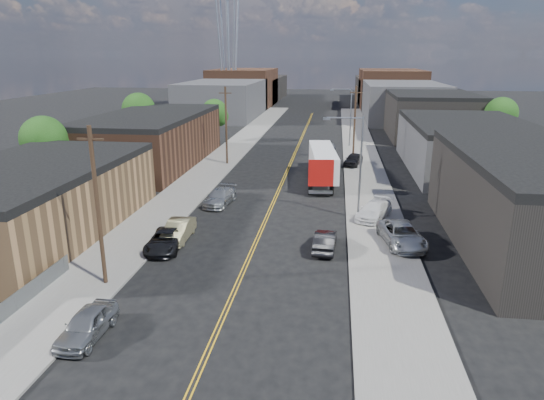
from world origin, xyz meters
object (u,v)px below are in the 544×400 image
(semi_truck, at_px, (323,161))
(car_left_c, at_px, (165,241))
(car_right_lot_c, at_px, (353,159))
(car_ahead_truck, at_px, (324,166))
(car_left_b, at_px, (178,230))
(car_right_lot_a, at_px, (402,235))
(car_right_lot_b, at_px, (374,210))
(car_right_oncoming, at_px, (325,241))
(car_left_a, at_px, (87,324))
(car_left_d, at_px, (220,197))

(semi_truck, xyz_separation_m, car_left_c, (-10.90, -22.54, -1.50))
(car_right_lot_c, relative_size, car_ahead_truck, 0.93)
(car_left_b, height_order, car_right_lot_a, car_right_lot_a)
(car_right_lot_b, bearing_deg, car_right_oncoming, -94.56)
(car_left_a, relative_size, car_left_c, 0.87)
(car_right_oncoming, relative_size, car_right_lot_a, 0.76)
(car_right_lot_c, bearing_deg, car_ahead_truck, -123.13)
(car_right_oncoming, bearing_deg, car_right_lot_c, -92.53)
(car_right_lot_a, distance_m, car_right_lot_c, 27.39)
(car_ahead_truck, bearing_deg, car_right_oncoming, -94.41)
(car_left_c, xyz_separation_m, car_right_lot_a, (17.40, 2.85, 0.25))
(car_left_a, distance_m, car_right_oncoming, 17.60)
(semi_truck, relative_size, car_left_c, 2.99)
(car_left_a, relative_size, car_left_d, 0.84)
(car_left_a, distance_m, car_right_lot_a, 22.70)
(car_right_lot_b, distance_m, car_ahead_truck, 18.66)
(semi_truck, relative_size, car_left_b, 3.14)
(car_left_d, distance_m, car_right_lot_c, 22.78)
(car_right_oncoming, distance_m, car_ahead_truck, 25.48)
(car_left_b, bearing_deg, car_left_d, 82.50)
(semi_truck, height_order, car_right_lot_b, semi_truck)
(car_right_lot_a, bearing_deg, car_right_lot_b, 94.88)
(semi_truck, height_order, car_ahead_truck, semi_truck)
(car_left_a, bearing_deg, car_left_d, 87.87)
(car_right_lot_b, xyz_separation_m, car_right_lot_c, (-1.17, 21.24, 0.02))
(car_left_b, xyz_separation_m, car_left_c, (-0.35, -2.00, -0.09))
(car_left_d, distance_m, car_right_lot_a, 18.20)
(car_right_lot_c, distance_m, car_ahead_truck, 4.92)
(semi_truck, height_order, car_right_lot_a, semi_truck)
(car_right_lot_a, bearing_deg, car_left_b, 172.51)
(car_right_oncoming, height_order, car_right_lot_b, car_right_lot_b)
(car_left_a, height_order, car_right_oncoming, car_left_a)
(car_left_a, distance_m, car_right_lot_c, 44.32)
(car_right_lot_c, bearing_deg, car_left_b, -101.12)
(car_left_c, bearing_deg, car_right_lot_a, 4.39)
(semi_truck, xyz_separation_m, car_left_a, (-10.87, -34.30, -1.46))
(car_right_lot_b, bearing_deg, semi_truck, 133.59)
(car_right_oncoming, distance_m, car_right_lot_b, 8.49)
(car_right_lot_b, xyz_separation_m, car_ahead_truck, (-4.87, 18.01, -0.22))
(car_left_c, relative_size, car_left_d, 0.97)
(car_left_c, relative_size, car_right_lot_a, 0.87)
(car_right_lot_c, height_order, car_ahead_truck, car_right_lot_c)
(car_right_oncoming, distance_m, car_right_lot_a, 5.88)
(car_left_c, distance_m, car_ahead_truck, 28.99)
(car_left_a, bearing_deg, car_right_lot_c, 72.05)
(car_left_c, height_order, car_ahead_truck, car_left_c)
(semi_truck, distance_m, car_right_lot_a, 20.77)
(car_left_d, relative_size, car_right_lot_a, 0.90)
(car_left_d, bearing_deg, car_ahead_truck, 64.86)
(car_left_a, xyz_separation_m, car_left_b, (0.32, 13.77, 0.04))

